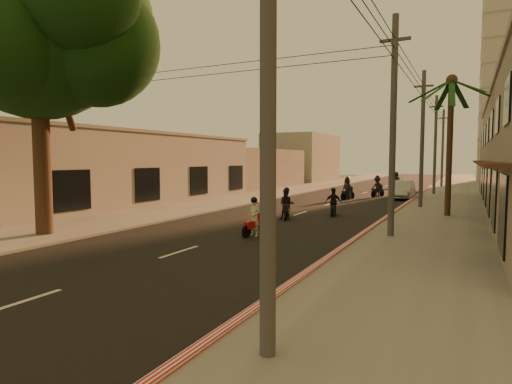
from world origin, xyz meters
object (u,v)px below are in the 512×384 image
palm_tree (452,88)px  parked_car (403,190)px  scooter_far_c (396,181)px  scooter_far_b (377,187)px  scooter_mid_b (333,203)px  scooter_far_a (347,189)px  broadleaf_tree (47,31)px  scooter_mid_a (287,205)px  scooter_red (254,219)px

palm_tree → parked_car: (-3.82, 10.71, -6.39)m
palm_tree → scooter_far_c: (-6.26, 24.01, -6.30)m
scooter_far_b → scooter_far_c: 12.37m
scooter_mid_b → parked_car: 13.06m
palm_tree → scooter_far_a: palm_tree is taller
palm_tree → scooter_mid_b: (-5.92, -2.18, -6.40)m
parked_car → scooter_mid_b: bearing=-100.5°
scooter_mid_b → scooter_far_c: 26.20m
broadleaf_tree → scooter_mid_a: broadleaf_tree is taller
palm_tree → scooter_mid_b: palm_tree is taller
scooter_mid_a → parked_car: (3.93, 15.46, -0.05)m
scooter_red → scooter_far_b: bearing=97.9°
scooter_red → scooter_far_b: 21.69m
scooter_mid_b → scooter_far_c: size_ratio=0.88×
broadleaf_tree → scooter_mid_a: (6.86, 9.10, -7.67)m
broadleaf_tree → scooter_mid_b: broadleaf_tree is taller
scooter_far_c → palm_tree: bearing=-90.1°
scooter_mid_b → parked_car: scooter_mid_b is taller
scooter_far_a → palm_tree: bearing=-27.7°
scooter_mid_b → scooter_far_a: size_ratio=0.88×
scooter_mid_a → scooter_far_a: size_ratio=0.94×
scooter_mid_b → scooter_red: bearing=-113.0°
palm_tree → scooter_red: palm_tree is taller
scooter_mid_a → scooter_mid_b: size_ratio=1.06×
scooter_red → scooter_mid_b: (1.14, 7.84, 0.01)m
scooter_far_a → scooter_far_c: (1.50, 15.90, 0.00)m
scooter_mid_b → parked_car: bearing=66.0°
broadleaf_tree → palm_tree: bearing=43.5°
broadleaf_tree → scooter_far_b: bearing=71.4°
scooter_far_b → palm_tree: bearing=-41.5°
scooter_red → scooter_far_a: 18.15m
scooter_mid_b → parked_car: (2.11, 12.89, 0.00)m
parked_car → scooter_far_b: bearing=155.9°
scooter_far_b → parked_car: 2.41m
scooter_far_a → parked_car: size_ratio=0.41×
scooter_red → scooter_far_a: scooter_far_a is taller
broadleaf_tree → parked_car: broadleaf_tree is taller
parked_car → scooter_far_a: bearing=-147.8°
scooter_far_b → scooter_far_c: bearing=112.1°
scooter_red → scooter_far_a: (-0.70, 18.13, 0.11)m
scooter_red → scooter_far_c: 34.04m
scooter_mid_a → scooter_far_b: size_ratio=0.93×
scooter_mid_a → scooter_far_c: bearing=69.9°
scooter_red → scooter_far_c: (0.80, 34.03, 0.11)m
scooter_red → parked_car: (3.24, 20.73, 0.01)m
scooter_mid_a → scooter_mid_b: 3.16m
scooter_red → scooter_mid_a: scooter_mid_a is taller
broadleaf_tree → scooter_far_a: size_ratio=6.45×
broadleaf_tree → palm_tree: 20.18m
scooter_mid_a → scooter_far_a: 12.87m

